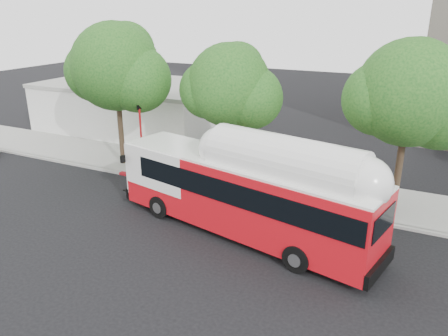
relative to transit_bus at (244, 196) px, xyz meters
The scene contains 10 objects.
ground 3.31m from the transit_bus, behind, with size 120.00×120.00×0.00m, color black.
sidewalk 7.29m from the transit_bus, 112.04° to the left, with size 60.00×5.00×0.15m, color gray.
curb_strip 5.10m from the transit_bus, 123.96° to the left, with size 60.00×0.30×0.15m, color gray.
red_curb_segment 7.13m from the transit_bus, 145.21° to the left, with size 10.00×0.32×0.16m, color #A0111A.
street_tree_left 13.30m from the transit_bus, 153.46° to the left, with size 6.67×5.80×9.74m.
street_tree_mid 7.91m from the transit_bus, 118.01° to the left, with size 5.75×5.00×8.62m.
street_tree_right 9.94m from the transit_bus, 40.82° to the left, with size 6.21×5.40×9.18m.
low_commercial_bldg 21.76m from the transit_bus, 139.89° to the left, with size 16.20×10.20×4.25m.
transit_bus is the anchor object (origin of this frame).
signal_pole 10.15m from the transit_bus, 154.18° to the left, with size 0.13×0.45×4.73m.
Camera 1 is at (10.09, -17.64, 10.41)m, focal length 35.00 mm.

